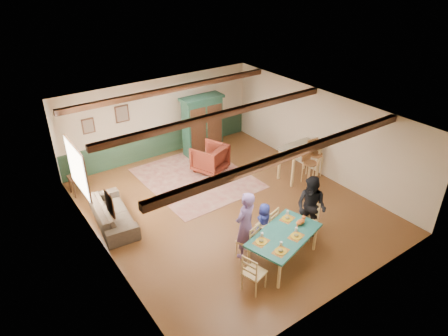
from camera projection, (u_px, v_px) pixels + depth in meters
floor at (229, 206)px, 11.25m from camera, size 8.00×8.00×0.00m
wall_back at (160, 118)px, 13.46m from camera, size 7.00×0.02×2.70m
wall_left at (101, 207)px, 8.83m from camera, size 0.02×8.00×2.70m
wall_right at (320, 133)px, 12.36m from camera, size 0.02×8.00×2.70m
ceiling at (229, 116)px, 9.94m from camera, size 7.00×8.00×0.02m
wainscot_back at (162, 142)px, 13.88m from camera, size 6.95×0.03×0.90m
ceiling_beam_front at (294, 154)px, 8.34m from camera, size 6.95×0.16×0.16m
ceiling_beam_mid at (220, 115)px, 10.27m from camera, size 6.95×0.16×0.16m
ceiling_beam_back at (172, 89)px, 12.13m from camera, size 6.95×0.16×0.16m
window_left at (77, 168)px, 9.97m from camera, size 0.06×1.60×1.30m
picture_left_wall at (110, 204)px, 8.22m from camera, size 0.04×0.42×0.52m
picture_back_a at (122, 114)px, 12.56m from camera, size 0.45×0.04×0.55m
picture_back_b at (88, 126)px, 12.08m from camera, size 0.38×0.04×0.48m
dining_table at (283, 247)px, 9.13m from camera, size 1.99×1.44×0.75m
dining_chair_far_left at (248, 240)px, 9.20m from camera, size 0.52×0.53×0.94m
dining_chair_far_right at (267, 224)px, 9.74m from camera, size 0.52×0.53×0.94m
dining_chair_end_left at (254, 272)px, 8.30m from camera, size 0.53×0.52×0.94m
dining_chair_end_right at (308, 221)px, 9.86m from camera, size 0.53×0.52×0.94m
person_man at (245, 225)px, 9.06m from camera, size 0.71×0.57×1.71m
person_woman at (311, 207)px, 9.76m from camera, size 0.81×0.94×1.64m
person_child at (264, 222)px, 9.77m from camera, size 0.56×0.44×1.00m
cat at (301, 222)px, 9.22m from camera, size 0.38×0.23×0.18m
place_setting_near_left at (281, 250)px, 8.41m from camera, size 0.46×0.40×0.11m
place_setting_near_center at (296, 235)px, 8.85m from camera, size 0.46×0.40×0.11m
place_setting_far_left at (261, 240)px, 8.69m from camera, size 0.46×0.40×0.11m
place_setting_far_right at (287, 217)px, 9.43m from camera, size 0.46×0.40×0.11m
area_rug at (196, 178)px, 12.61m from camera, size 3.10×3.65×0.01m
armoire at (202, 126)px, 13.68m from camera, size 1.48×0.61×2.08m
armchair at (210, 158)px, 12.85m from camera, size 1.26×1.27×0.89m
sofa at (113, 213)px, 10.41m from camera, size 1.06×2.19×0.62m
end_table at (78, 185)px, 11.72m from camera, size 0.48×0.48×0.57m
table_lamp at (75, 168)px, 11.45m from camera, size 0.29×0.29×0.52m
counter_table at (299, 162)px, 12.41m from camera, size 1.31×0.78×1.08m
bar_stool_left at (310, 167)px, 12.11m from camera, size 0.40×0.44×1.10m
bar_stool_right at (315, 158)px, 12.49m from camera, size 0.46×0.50×1.20m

